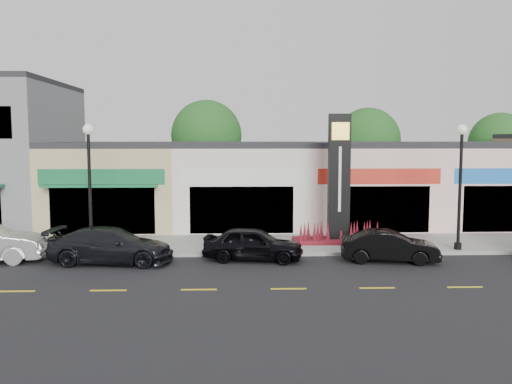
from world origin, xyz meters
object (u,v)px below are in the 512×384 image
at_px(lamp_west_near, 89,175).
at_px(pylon_sign, 339,198).
at_px(lamp_east_near, 461,174).
at_px(car_black_conv, 389,246).
at_px(car_black_sedan, 253,244).
at_px(car_dark_sedan, 111,245).

distance_m(lamp_west_near, pylon_sign, 11.19).
bearing_deg(pylon_sign, lamp_east_near, -18.75).
bearing_deg(lamp_east_near, car_black_conv, -154.75).
bearing_deg(pylon_sign, car_black_conv, -66.15).
bearing_deg(car_black_sedan, car_black_conv, -85.03).
height_order(pylon_sign, car_black_sedan, pylon_sign).
xyz_separation_m(pylon_sign, car_dark_sedan, (-9.81, -3.21, -1.55)).
distance_m(lamp_east_near, car_black_conv, 4.81).
bearing_deg(car_dark_sedan, lamp_west_near, 43.72).
distance_m(pylon_sign, car_dark_sedan, 10.44).
bearing_deg(lamp_west_near, car_black_sedan, -9.97).
bearing_deg(car_dark_sedan, car_black_sedan, -81.47).
height_order(lamp_west_near, pylon_sign, pylon_sign).
bearing_deg(car_black_conv, pylon_sign, 32.92).
height_order(car_dark_sedan, car_black_conv, car_dark_sedan).
height_order(pylon_sign, car_black_conv, pylon_sign).
xyz_separation_m(car_black_sedan, car_black_conv, (5.55, -0.44, -0.06)).
relative_size(car_black_sedan, car_black_conv, 1.05).
bearing_deg(pylon_sign, car_dark_sedan, -161.87).
distance_m(lamp_west_near, car_black_sedan, 7.57).
height_order(lamp_east_near, car_black_conv, lamp_east_near).
height_order(lamp_west_near, car_black_conv, lamp_west_near).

